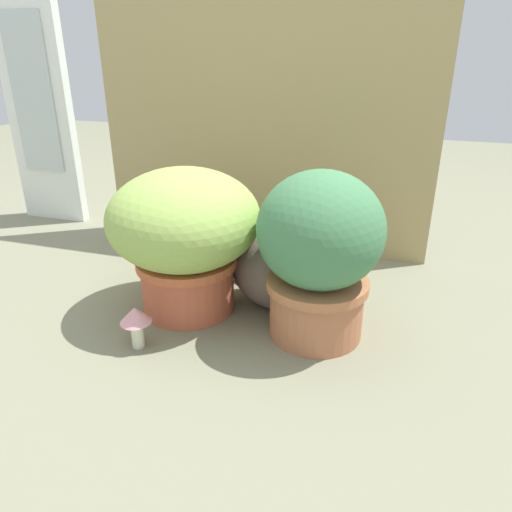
# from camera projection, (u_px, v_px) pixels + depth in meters

# --- Properties ---
(ground_plane) EXTENTS (6.00, 6.00, 0.00)m
(ground_plane) POSITION_uv_depth(u_px,v_px,m) (190.00, 321.00, 1.34)
(ground_plane) COLOR gray
(cardboard_backdrop) EXTENTS (1.19, 0.03, 0.98)m
(cardboard_backdrop) POSITION_uv_depth(u_px,v_px,m) (261.00, 111.00, 1.66)
(cardboard_backdrop) COLOR tan
(cardboard_backdrop) RESTS_ON ground
(window_panel_white) EXTENTS (0.29, 0.05, 0.93)m
(window_panel_white) POSITION_uv_depth(u_px,v_px,m) (38.00, 105.00, 1.94)
(window_panel_white) COLOR white
(window_panel_white) RESTS_ON ground
(grass_planter) EXTENTS (0.41, 0.41, 0.41)m
(grass_planter) POSITION_uv_depth(u_px,v_px,m) (185.00, 232.00, 1.32)
(grass_planter) COLOR #C15B3D
(grass_planter) RESTS_ON ground
(leafy_planter) EXTENTS (0.31, 0.31, 0.44)m
(leafy_planter) POSITION_uv_depth(u_px,v_px,m) (319.00, 251.00, 1.20)
(leafy_planter) COLOR #AF6A46
(leafy_planter) RESTS_ON ground
(cat) EXTENTS (0.35, 0.28, 0.32)m
(cat) POSITION_uv_depth(u_px,v_px,m) (274.00, 268.00, 1.37)
(cat) COLOR #685A51
(cat) RESTS_ON ground
(mushroom_ornament_pink) EXTENTS (0.08, 0.08, 0.11)m
(mushroom_ornament_pink) POSITION_uv_depth(u_px,v_px,m) (136.00, 319.00, 1.20)
(mushroom_ornament_pink) COLOR silver
(mushroom_ornament_pink) RESTS_ON ground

